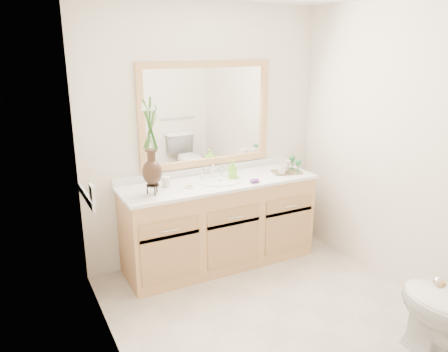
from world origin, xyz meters
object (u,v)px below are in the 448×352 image
flower_vase (150,131)px  tumbler (166,182)px  tray (287,172)px  soap_bottle (232,170)px

flower_vase → tumbler: bearing=38.9°
flower_vase → tray: bearing=0.0°
flower_vase → tumbler: flower_vase is taller
flower_vase → tray: 1.46m
soap_bottle → tumbler: bearing=-162.4°
flower_vase → tumbler: size_ratio=8.78×
flower_vase → tray: (1.36, 0.00, -0.53)m
soap_bottle → tray: bearing=10.9°
flower_vase → soap_bottle: bearing=6.8°
tumbler → tray: (1.20, -0.13, -0.04)m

